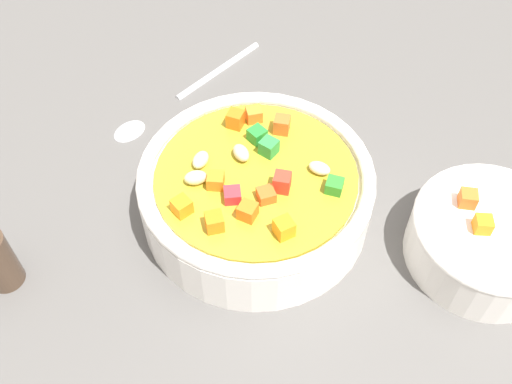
{
  "coord_description": "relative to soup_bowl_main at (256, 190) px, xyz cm",
  "views": [
    {
      "loc": [
        -25.95,
        -18.67,
        42.66
      ],
      "look_at": [
        0.0,
        0.0,
        2.96
      ],
      "focal_mm": 40.79,
      "sensor_mm": 36.0,
      "label": 1
    }
  ],
  "objects": [
    {
      "name": "ground_plane",
      "position": [
        0.01,
        -0.01,
        -4.18
      ],
      "size": [
        140.0,
        140.0,
        2.0
      ],
      "primitive_type": "cube",
      "color": "#565451"
    },
    {
      "name": "spoon",
      "position": [
        6.68,
        15.96,
        -2.75
      ],
      "size": [
        21.24,
        4.09,
        0.94
      ],
      "rotation": [
        0.0,
        0.0,
        3.03
      ],
      "color": "silver",
      "rests_on": "ground_plane"
    },
    {
      "name": "soup_bowl_main",
      "position": [
        0.0,
        0.0,
        0.0
      ],
      "size": [
        20.3,
        20.3,
        6.96
      ],
      "color": "white",
      "rests_on": "ground_plane"
    },
    {
      "name": "side_bowl_small",
      "position": [
        7.44,
        -18.38,
        -0.59
      ],
      "size": [
        13.09,
        13.09,
        5.56
      ],
      "color": "white",
      "rests_on": "ground_plane"
    }
  ]
}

